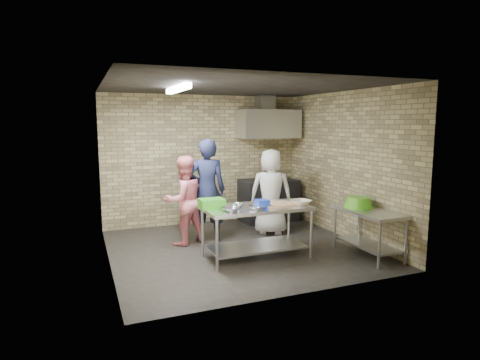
% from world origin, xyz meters
% --- Properties ---
extents(floor, '(4.20, 4.20, 0.00)m').
position_xyz_m(floor, '(0.00, 0.00, 0.00)').
color(floor, black).
rests_on(floor, ground).
extents(ceiling, '(4.20, 4.20, 0.00)m').
position_xyz_m(ceiling, '(0.00, 0.00, 2.70)').
color(ceiling, black).
rests_on(ceiling, ground).
extents(back_wall, '(4.20, 0.06, 2.70)m').
position_xyz_m(back_wall, '(0.00, 2.00, 1.35)').
color(back_wall, tan).
rests_on(back_wall, ground).
extents(front_wall, '(4.20, 0.06, 2.70)m').
position_xyz_m(front_wall, '(0.00, -2.00, 1.35)').
color(front_wall, tan).
rests_on(front_wall, ground).
extents(left_wall, '(0.06, 4.00, 2.70)m').
position_xyz_m(left_wall, '(-2.10, 0.00, 1.35)').
color(left_wall, tan).
rests_on(left_wall, ground).
extents(right_wall, '(0.06, 4.00, 2.70)m').
position_xyz_m(right_wall, '(2.10, 0.00, 1.35)').
color(right_wall, tan).
rests_on(right_wall, ground).
extents(prep_table, '(1.66, 0.83, 0.83)m').
position_xyz_m(prep_table, '(0.09, -0.52, 0.41)').
color(prep_table, silver).
rests_on(prep_table, floor).
extents(side_counter, '(0.60, 1.20, 0.75)m').
position_xyz_m(side_counter, '(1.80, -1.10, 0.38)').
color(side_counter, silver).
rests_on(side_counter, floor).
extents(stove, '(1.20, 0.70, 0.90)m').
position_xyz_m(stove, '(1.35, 1.65, 0.45)').
color(stove, black).
rests_on(stove, floor).
extents(range_hood, '(1.30, 0.60, 0.60)m').
position_xyz_m(range_hood, '(1.35, 1.70, 2.10)').
color(range_hood, silver).
rests_on(range_hood, back_wall).
extents(hood_duct, '(0.35, 0.30, 0.30)m').
position_xyz_m(hood_duct, '(1.35, 1.85, 2.55)').
color(hood_duct, '#A5A8AD').
rests_on(hood_duct, back_wall).
extents(wall_shelf, '(0.80, 0.20, 0.04)m').
position_xyz_m(wall_shelf, '(1.65, 1.89, 1.92)').
color(wall_shelf, '#3F2B19').
rests_on(wall_shelf, back_wall).
extents(fluorescent_fixture, '(0.10, 1.25, 0.08)m').
position_xyz_m(fluorescent_fixture, '(-1.00, 0.00, 2.64)').
color(fluorescent_fixture, white).
rests_on(fluorescent_fixture, ceiling).
extents(green_crate, '(0.37, 0.28, 0.15)m').
position_xyz_m(green_crate, '(-0.61, -0.40, 0.90)').
color(green_crate, green).
rests_on(green_crate, prep_table).
extents(blue_tub, '(0.18, 0.18, 0.12)m').
position_xyz_m(blue_tub, '(0.14, -0.62, 0.89)').
color(blue_tub, '#1836B8').
rests_on(blue_tub, prep_table).
extents(cutting_board, '(0.51, 0.39, 0.03)m').
position_xyz_m(cutting_board, '(0.44, -0.54, 0.84)').
color(cutting_board, tan).
rests_on(cutting_board, prep_table).
extents(mixing_bowl_a, '(0.30, 0.30, 0.06)m').
position_xyz_m(mixing_bowl_a, '(-0.41, -0.72, 0.86)').
color(mixing_bowl_a, '#ABAEB2').
rests_on(mixing_bowl_a, prep_table).
extents(mixing_bowl_b, '(0.23, 0.23, 0.06)m').
position_xyz_m(mixing_bowl_b, '(-0.21, -0.47, 0.86)').
color(mixing_bowl_b, '#B6B8BD').
rests_on(mixing_bowl_b, prep_table).
extents(mixing_bowl_c, '(0.28, 0.28, 0.06)m').
position_xyz_m(mixing_bowl_c, '(-0.01, -0.74, 0.86)').
color(mixing_bowl_c, silver).
rests_on(mixing_bowl_c, prep_table).
extents(ceramic_bowl, '(0.37, 0.37, 0.08)m').
position_xyz_m(ceramic_bowl, '(0.79, -0.67, 0.87)').
color(ceramic_bowl, beige).
rests_on(ceramic_bowl, prep_table).
extents(green_basin, '(0.46, 0.46, 0.17)m').
position_xyz_m(green_basin, '(1.78, -0.85, 0.83)').
color(green_basin, '#59C626').
rests_on(green_basin, side_counter).
extents(bottle_red, '(0.07, 0.07, 0.18)m').
position_xyz_m(bottle_red, '(1.40, 1.89, 2.03)').
color(bottle_red, '#B22619').
rests_on(bottle_red, wall_shelf).
extents(man_navy, '(0.76, 0.59, 1.85)m').
position_xyz_m(man_navy, '(-0.35, 0.66, 0.93)').
color(man_navy, black).
rests_on(man_navy, floor).
extents(woman_pink, '(0.89, 0.78, 1.56)m').
position_xyz_m(woman_pink, '(-0.79, 0.63, 0.78)').
color(woman_pink, pink).
rests_on(woman_pink, floor).
extents(woman_white, '(0.95, 0.82, 1.64)m').
position_xyz_m(woman_white, '(0.93, 0.68, 0.82)').
color(woman_white, white).
rests_on(woman_white, floor).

